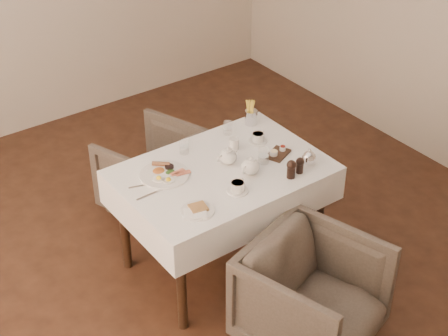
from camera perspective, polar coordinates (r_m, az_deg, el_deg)
The scene contains 20 objects.
table at distance 4.31m, azimuth -0.15°, elevation -1.39°, with size 1.28×0.88×0.75m.
armchair_near at distance 4.03m, azimuth 7.37°, elevation -10.50°, with size 0.70×0.72×0.66m, color #453A33.
armchair_far at distance 5.05m, azimuth -5.75°, elevation -0.27°, with size 0.66×0.68×0.62m, color #453A33.
breakfast_plate at distance 4.20m, azimuth -4.98°, elevation -0.47°, with size 0.31×0.31×0.04m.
side_plate at distance 3.89m, azimuth -2.25°, elevation -3.60°, with size 0.21×0.19×0.02m.
teapot_centre at distance 4.27m, azimuth 0.34°, elevation 1.05°, with size 0.15×0.12×0.12m, color white, non-canonical shape.
teapot_front at distance 4.17m, azimuth 2.21°, elevation 0.21°, with size 0.16×0.12×0.12m, color white, non-canonical shape.
creamer at distance 4.43m, azimuth 0.82°, elevation 2.04°, with size 0.06×0.06×0.07m, color white.
teacup_near at distance 4.04m, azimuth 1.14°, elevation -1.61°, with size 0.13×0.13×0.06m.
teacup_far at distance 4.51m, azimuth 2.84°, elevation 2.52°, with size 0.12×0.12×0.06m.
glass_left at distance 4.39m, azimuth -3.34°, elevation 1.77°, with size 0.06×0.06×0.09m, color silver.
glass_mid at distance 4.29m, azimuth 3.31°, elevation 1.01°, with size 0.07×0.07×0.10m, color silver.
glass_right at distance 4.59m, azimuth 0.32°, elevation 3.36°, with size 0.06×0.06×0.09m, color silver.
condiment_board at distance 4.39m, azimuth 4.49°, elevation 1.24°, with size 0.19×0.16×0.04m.
pepper_mill_left at distance 4.16m, azimuth 5.61°, elevation -0.08°, with size 0.06×0.06×0.12m, color black, non-canonical shape.
pepper_mill_right at distance 4.21m, azimuth 6.33°, elevation 0.24°, with size 0.05×0.05×0.11m, color black, non-canonical shape.
silver_pot at distance 4.29m, azimuth 7.08°, elevation 0.91°, with size 0.11×0.09×0.12m, color white, non-canonical shape.
fries_cup at distance 4.69m, azimuth 2.27°, elevation 4.55°, with size 0.09×0.09×0.18m.
cutlery_fork at distance 4.13m, azimuth -6.68°, elevation -1.44°, with size 0.01×0.18×0.00m, color silver.
cutlery_knife at distance 4.05m, azimuth -6.04°, elevation -2.15°, with size 0.02×0.20×0.00m, color silver.
Camera 1 is at (-1.98, -2.82, 3.13)m, focal length 55.00 mm.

